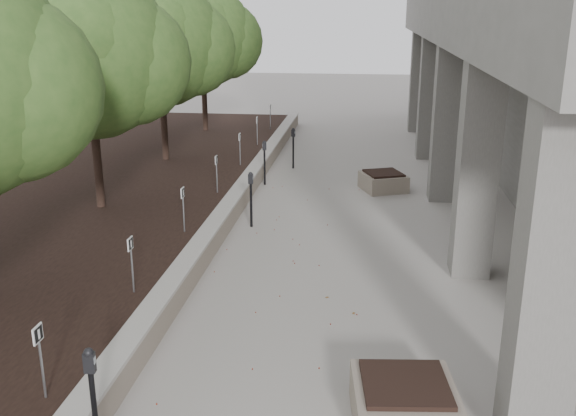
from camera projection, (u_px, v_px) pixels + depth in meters
The scene contains 19 objects.
retaining_wall at pixel (234, 205), 15.68m from camera, with size 0.39×26.00×0.50m, color gray, non-canonical shape.
planting_bed at pixel (92, 201), 16.13m from camera, with size 7.00×26.00×0.40m, color black.
crabapple_tree_3 at pixel (91, 90), 14.22m from camera, with size 4.60×4.00×5.44m, color #335520, non-canonical shape.
crabapple_tree_4 at pixel (161, 70), 18.96m from camera, with size 4.60×4.00×5.44m, color #335520, non-canonical shape.
crabapple_tree_5 at pixel (203, 58), 23.69m from camera, with size 4.60×4.00×5.44m, color #335520, non-canonical shape.
parking_sign_2 at pixel (41, 362), 7.50m from camera, with size 0.04×0.22×0.96m, color black, non-canonical shape.
parking_sign_3 at pixel (132, 265), 10.34m from camera, with size 0.04×0.22×0.96m, color black, non-canonical shape.
parking_sign_4 at pixel (183, 210), 13.18m from camera, with size 0.04×0.22×0.96m, color black, non-canonical shape.
parking_sign_5 at pixel (217, 174), 16.02m from camera, with size 0.04×0.22×0.96m, color black, non-canonical shape.
parking_sign_6 at pixel (240, 149), 18.86m from camera, with size 0.04×0.22×0.96m, color black, non-canonical shape.
parking_sign_7 at pixel (257, 131), 21.70m from camera, with size 0.04×0.22×0.96m, color black, non-canonical shape.
parking_sign_8 at pixel (270, 117), 24.54m from camera, with size 0.04×0.22×0.96m, color black, non-canonical shape.
parking_meter_2 at pixel (94, 405), 6.99m from camera, with size 0.14×0.10×1.40m, color black, non-canonical shape.
parking_meter_3 at pixel (251, 200), 14.65m from camera, with size 0.13×0.09×1.32m, color black, non-canonical shape.
parking_meter_4 at pixel (265, 163), 18.20m from camera, with size 0.13×0.09×1.29m, color black, non-canonical shape.
parking_meter_5 at pixel (293, 148), 20.09m from camera, with size 0.13×0.09×1.29m, color black, non-canonical shape.
planter_front at pixel (404, 402), 7.74m from camera, with size 1.23×1.23×0.57m, color gray, non-canonical shape.
planter_back at pixel (383, 181), 17.78m from camera, with size 1.11×1.11×0.52m, color gray, non-canonical shape.
berry_scatter at pixel (281, 283), 11.76m from camera, with size 3.30×14.10×0.02m, color maroon, non-canonical shape.
Camera 1 is at (1.36, -5.70, 4.86)m, focal length 39.71 mm.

